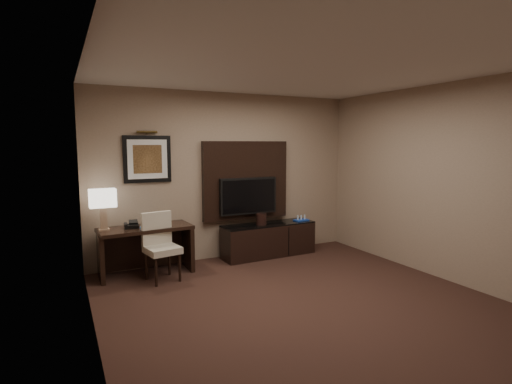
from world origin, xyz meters
TOP-DOWN VIEW (x-y plane):
  - floor at (0.00, 0.00)m, footprint 4.50×5.00m
  - ceiling at (0.00, 0.00)m, footprint 4.50×5.00m
  - wall_back at (0.00, 2.50)m, footprint 4.50×0.01m
  - wall_left at (-2.25, 0.00)m, footprint 0.01×5.00m
  - wall_right at (2.25, 0.00)m, footprint 0.01×5.00m
  - desk at (-1.42, 2.15)m, footprint 1.33×0.65m
  - credenza at (0.61, 2.20)m, footprint 1.61×0.49m
  - tv_wall_panel at (0.30, 2.44)m, footprint 1.50×0.12m
  - tv at (0.30, 2.34)m, footprint 1.00×0.08m
  - artwork at (-1.30, 2.48)m, footprint 0.70×0.04m
  - picture_light at (-1.30, 2.44)m, footprint 0.04×0.04m
  - desk_chair at (-1.28, 1.76)m, footprint 0.50×0.56m
  - table_lamp at (-1.98, 2.19)m, footprint 0.37×0.24m
  - desk_phone at (-1.61, 2.15)m, footprint 0.21×0.19m
  - blue_folder at (-1.37, 2.13)m, footprint 0.31×0.37m
  - book at (-1.32, 2.16)m, footprint 0.17×0.04m
  - ice_bucket at (0.45, 2.16)m, footprint 0.20×0.20m
  - minibar_tray at (1.24, 2.18)m, footprint 0.26×0.17m

SIDE VIEW (x-z plane):
  - floor at x=0.00m, z-range -0.01..0.00m
  - credenza at x=0.61m, z-range 0.00..0.55m
  - desk at x=-1.42m, z-range 0.00..0.69m
  - desk_chair at x=-1.28m, z-range 0.00..0.89m
  - minibar_tray at x=1.24m, z-range 0.55..0.64m
  - ice_bucket at x=0.45m, z-range 0.55..0.74m
  - blue_folder at x=-1.37m, z-range 0.69..0.71m
  - desk_phone at x=-1.61m, z-range 0.69..0.79m
  - book at x=-1.32m, z-range 0.69..0.92m
  - table_lamp at x=-1.98m, z-range 0.69..1.27m
  - tv at x=0.30m, z-range 0.72..1.32m
  - tv_wall_panel at x=0.30m, z-range 0.62..1.92m
  - wall_back at x=0.00m, z-range 0.00..2.70m
  - wall_left at x=-2.25m, z-range 0.00..2.70m
  - wall_right at x=2.25m, z-range 0.00..2.70m
  - artwork at x=-1.30m, z-range 1.30..2.00m
  - picture_light at x=-1.30m, z-range 1.90..2.20m
  - ceiling at x=0.00m, z-range 2.70..2.71m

